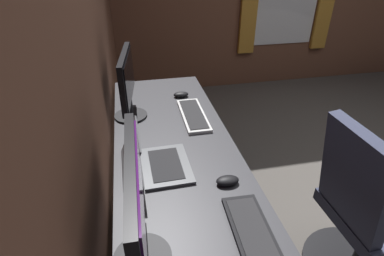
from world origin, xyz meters
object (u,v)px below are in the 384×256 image
Objects in this scene: office_chair at (362,219)px; mouse_spare at (181,94)px; monitor_primary at (137,207)px; keyboard_main at (255,239)px; keyboard_spare at (193,115)px; monitor_secondary at (127,82)px; laptop_leftmost at (152,160)px; mouse_main at (228,181)px.

mouse_spare is at bearing 35.59° from office_chair.
mouse_spare is at bearing -15.82° from monitor_primary.
keyboard_main and keyboard_spare have the same top height.
keyboard_main is at bearing 106.88° from office_chair.
monitor_primary reaches higher than monitor_secondary.
monitor_primary is 1.04m from keyboard_spare.
office_chair is at bearing -144.41° from mouse_spare.
monitor_primary reaches higher than keyboard_spare.
monitor_secondary is 4.46× the size of mouse_spare.
monitor_secondary is at bearing 8.30° from laptop_leftmost.
keyboard_spare is at bearing -175.35° from mouse_spare.
monitor_primary is at bearing 164.18° from mouse_spare.
laptop_leftmost reaches higher than mouse_main.
laptop_leftmost is at bearing 74.70° from office_chair.
keyboard_main is (-0.01, -0.40, -0.23)m from monitor_primary.
keyboard_spare is 4.05× the size of mouse_main.
keyboard_main is (-1.03, -0.40, -0.22)m from monitor_secondary.
office_chair is (-0.28, -1.01, -0.32)m from laptop_leftmost.
monitor_primary reaches higher than laptop_leftmost.
mouse_spare is (0.93, 0.04, 0.00)m from mouse_main.
monitor_primary is 1.65× the size of laptop_leftmost.
laptop_leftmost is 0.58m from keyboard_main.
laptop_leftmost is 1.10m from office_chair.
mouse_spare reaches higher than keyboard_main.
laptop_leftmost is at bearing 61.14° from mouse_main.
office_chair is at bearing -126.90° from monitor_secondary.
laptop_leftmost is 0.55m from keyboard_spare.
keyboard_spare is 4.05× the size of mouse_spare.
monitor_primary is at bearing 158.31° from keyboard_spare.
laptop_leftmost is 0.36m from mouse_main.
monitor_primary is at bearing -179.94° from monitor_secondary.
keyboard_spare is at bearing -102.13° from monitor_secondary.
keyboard_main is at bearing -146.77° from laptop_leftmost.
laptop_leftmost is (-0.54, -0.08, -0.18)m from monitor_secondary.
mouse_spare is at bearing 2.15° from keyboard_main.
mouse_main is (-0.72, -0.39, -0.21)m from monitor_secondary.
keyboard_main is 1.01× the size of keyboard_spare.
monitor_primary is 0.46m from keyboard_main.
mouse_spare is (0.76, -0.27, -0.03)m from laptop_leftmost.
mouse_main is at bearing 81.59° from office_chair.
monitor_secondary reaches higher than office_chair.
monitor_secondary is at bearing 77.87° from keyboard_spare.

